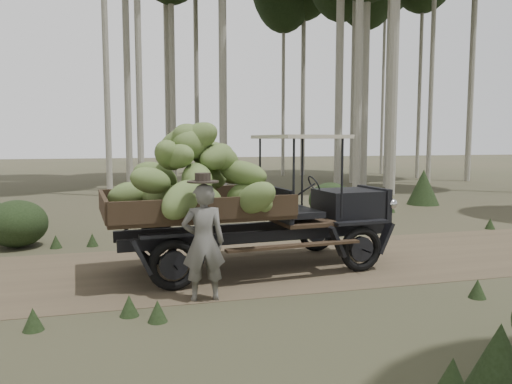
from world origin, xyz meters
TOP-DOWN VIEW (x-y plane):
  - ground at (0.00, 0.00)m, footprint 120.00×120.00m
  - dirt_track at (0.00, 0.00)m, footprint 70.00×4.00m
  - banana_truck at (-1.99, -0.32)m, footprint 5.68×2.88m
  - farmer at (-2.61, -1.85)m, footprint 0.68×0.51m
  - undergrowth at (-1.76, -0.93)m, footprint 22.19×20.68m

SIDE VIEW (x-z plane):
  - ground at x=0.00m, z-range 0.00..0.00m
  - dirt_track at x=0.00m, z-range 0.00..0.01m
  - undergrowth at x=-1.76m, z-range -0.15..1.18m
  - farmer at x=-2.61m, z-range -0.05..1.90m
  - banana_truck at x=-1.99m, z-range 0.19..3.05m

